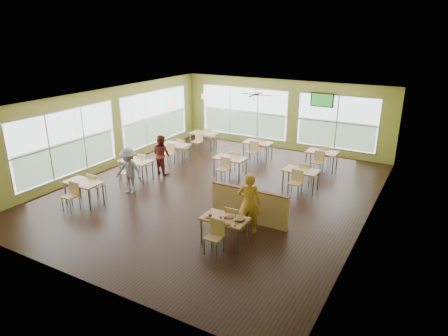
{
  "coord_description": "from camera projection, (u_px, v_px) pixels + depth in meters",
  "views": [
    {
      "loc": [
        6.55,
        -11.1,
        5.4
      ],
      "look_at": [
        0.66,
        -0.67,
        1.17
      ],
      "focal_mm": 32.0,
      "sensor_mm": 36.0,
      "label": 1
    }
  ],
  "objects": [
    {
      "name": "half_wall_divider",
      "position": [
        249.0,
        205.0,
        11.57
      ],
      "size": [
        2.4,
        0.14,
        1.04
      ],
      "color": "tan",
      "rests_on": "floor"
    },
    {
      "name": "main_table",
      "position": [
        225.0,
        222.0,
        10.35
      ],
      "size": [
        1.22,
        1.52,
        0.87
      ],
      "color": "tan",
      "rests_on": "floor"
    },
    {
      "name": "ceiling_fan",
      "position": [
        256.0,
        94.0,
        15.43
      ],
      "size": [
        1.25,
        1.25,
        0.29
      ],
      "color": "#2D2119",
      "rests_on": "ceiling"
    },
    {
      "name": "pendant_lights",
      "position": [
        153.0,
        109.0,
        15.17
      ],
      "size": [
        0.11,
        7.31,
        0.86
      ],
      "color": "#2D2119",
      "rests_on": "ceiling"
    },
    {
      "name": "man_plaid",
      "position": [
        249.0,
        203.0,
        10.88
      ],
      "size": [
        0.72,
        0.56,
        1.74
      ],
      "primitive_type": "imported",
      "rotation": [
        0.0,
        0.0,
        3.39
      ],
      "color": "orange",
      "rests_on": "floor"
    },
    {
      "name": "dining_tables",
      "position": [
        216.0,
        156.0,
        15.63
      ],
      "size": [
        6.92,
        8.72,
        0.87
      ],
      "color": "tan",
      "rests_on": "floor"
    },
    {
      "name": "wrapper_left",
      "position": [
        208.0,
        217.0,
        10.3
      ],
      "size": [
        0.17,
        0.16,
        0.04
      ],
      "primitive_type": "ellipsoid",
      "rotation": [
        0.0,
        0.0,
        0.08
      ],
      "color": "#A57650",
      "rests_on": "main_table"
    },
    {
      "name": "wrapper_right",
      "position": [
        228.0,
        224.0,
        9.93
      ],
      "size": [
        0.17,
        0.16,
        0.04
      ],
      "primitive_type": "ellipsoid",
      "rotation": [
        0.0,
        0.0,
        -0.19
      ],
      "color": "#A57650",
      "rests_on": "main_table"
    },
    {
      "name": "room",
      "position": [
        217.0,
        147.0,
        13.42
      ],
      "size": [
        12.0,
        12.04,
        3.2
      ],
      "color": "black",
      "rests_on": "ground"
    },
    {
      "name": "food_basket",
      "position": [
        240.0,
        219.0,
        10.15
      ],
      "size": [
        0.27,
        0.27,
        0.06
      ],
      "color": "black",
      "rests_on": "main_table"
    },
    {
      "name": "wrapper_mid",
      "position": [
        230.0,
        217.0,
        10.31
      ],
      "size": [
        0.25,
        0.23,
        0.06
      ],
      "primitive_type": "ellipsoid",
      "rotation": [
        0.0,
        0.0,
        0.1
      ],
      "color": "#A57650",
      "rests_on": "main_table"
    },
    {
      "name": "tv_backwall",
      "position": [
        322.0,
        100.0,
        17.14
      ],
      "size": [
        1.0,
        0.07,
        0.6
      ],
      "color": "black",
      "rests_on": "wall_back"
    },
    {
      "name": "cup_red_far",
      "position": [
        236.0,
        221.0,
        10.02
      ],
      "size": [
        0.09,
        0.09,
        0.32
      ],
      "color": "white",
      "rests_on": "main_table"
    },
    {
      "name": "cup_red_near",
      "position": [
        225.0,
        217.0,
        10.18
      ],
      "size": [
        0.1,
        0.1,
        0.38
      ],
      "color": "white",
      "rests_on": "main_table"
    },
    {
      "name": "cup_blue",
      "position": [
        210.0,
        215.0,
        10.31
      ],
      "size": [
        0.1,
        0.1,
        0.36
      ],
      "color": "white",
      "rests_on": "main_table"
    },
    {
      "name": "patron_grey",
      "position": [
        129.0,
        171.0,
        13.52
      ],
      "size": [
        1.08,
        0.68,
        1.59
      ],
      "primitive_type": "imported",
      "rotation": [
        0.0,
        0.0,
        0.09
      ],
      "color": "slate",
      "rests_on": "floor"
    },
    {
      "name": "cup_yellow",
      "position": [
        221.0,
        217.0,
        10.2
      ],
      "size": [
        0.09,
        0.09,
        0.31
      ],
      "color": "white",
      "rests_on": "main_table"
    },
    {
      "name": "ketchup_cup",
      "position": [
        235.0,
        226.0,
        9.87
      ],
      "size": [
        0.06,
        0.06,
        0.02
      ],
      "primitive_type": "cylinder",
      "color": "#A63216",
      "rests_on": "main_table"
    },
    {
      "name": "patron_maroon",
      "position": [
        162.0,
        155.0,
        15.35
      ],
      "size": [
        0.86,
        0.73,
        1.55
      ],
      "primitive_type": "imported",
      "rotation": [
        0.0,
        0.0,
        2.92
      ],
      "color": "maroon",
      "rests_on": "floor"
    },
    {
      "name": "window_bays",
      "position": [
        200.0,
        124.0,
        17.21
      ],
      "size": [
        9.24,
        10.24,
        2.38
      ],
      "color": "white",
      "rests_on": "room"
    }
  ]
}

